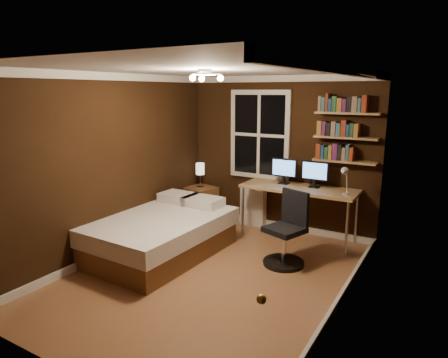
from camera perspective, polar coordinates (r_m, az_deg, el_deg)
The scene contains 24 objects.
floor at distance 5.16m, azimuth -1.83°, elevation -13.53°, with size 4.20×4.20×0.00m, color #98613C.
wall_back at distance 6.59m, azimuth 7.94°, elevation 3.52°, with size 3.20×0.04×2.50m, color black.
wall_left at distance 5.75m, azimuth -15.50°, elevation 1.88°, with size 0.04×4.20×2.50m, color black.
wall_right at distance 4.14m, azimuth 17.12°, elevation -2.27°, with size 0.04×4.20×2.50m, color black.
ceiling at distance 4.65m, azimuth -2.05°, elevation 15.39°, with size 3.20×4.20×0.02m, color white.
window at distance 6.66m, azimuth 5.11°, elevation 6.29°, with size 1.06×0.06×1.46m, color silver.
door at distance 2.82m, azimuth 8.83°, elevation -13.79°, with size 0.03×0.82×2.05m, color black, non-canonical shape.
door_knob at distance 2.60m, azimuth 5.37°, elevation -16.73°, with size 0.06×0.06×0.06m, color gold.
ceiling_fixture at distance 4.56m, azimuth -2.73°, elevation 14.18°, with size 0.44×0.44×0.18m, color beige, non-canonical shape.
bookshelf_lower at distance 6.14m, azimuth 16.83°, elevation 2.45°, with size 0.92×0.22×0.03m, color #A68450.
books_row_lower at distance 6.12m, azimuth 16.91°, elevation 3.65°, with size 0.54×0.16×0.23m, color maroon, non-canonical shape.
bookshelf_middle at distance 6.09m, azimuth 17.04°, elevation 5.69°, with size 0.92×0.22×0.03m, color #A68450.
books_row_middle at distance 6.08m, azimuth 17.12°, elevation 6.91°, with size 0.54×0.16×0.23m, color navy, non-canonical shape.
bookshelf_upper at distance 6.07m, azimuth 17.25°, elevation 8.97°, with size 0.92×0.22×0.03m, color #A68450.
books_row_upper at distance 6.06m, azimuth 17.33°, elevation 10.20°, with size 0.66×0.16×0.23m, color #214F2F, non-canonical shape.
bed at distance 5.75m, azimuth -9.21°, elevation -7.70°, with size 1.52×2.07×0.69m.
nightstand at distance 7.16m, azimuth -3.37°, elevation -3.49°, with size 0.47×0.47×0.59m, color brown.
bedside_lamp at distance 7.03m, azimuth -3.42°, elevation 0.53°, with size 0.15×0.15×0.43m, color beige, non-canonical shape.
radiator at distance 6.85m, azimuth 4.19°, elevation -3.99°, with size 0.43×0.15×0.65m, color silver.
desk at distance 6.19m, azimuth 10.68°, elevation -1.67°, with size 1.75×0.66×0.83m.
monitor_left at distance 6.32m, azimuth 8.57°, elevation 1.11°, with size 0.41×0.12×0.40m, color black, non-canonical shape.
monitor_right at distance 6.15m, azimuth 12.84°, elevation 0.63°, with size 0.41×0.12×0.40m, color black, non-canonical shape.
desk_lamp at distance 5.77m, azimuth 16.97°, elevation -0.20°, with size 0.14×0.32×0.44m, color silver, non-canonical shape.
office_chair at distance 5.39m, azimuth 8.95°, elevation -8.19°, with size 0.56×0.56×0.99m.
Camera 1 is at (2.50, -3.91, 2.27)m, focal length 32.00 mm.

